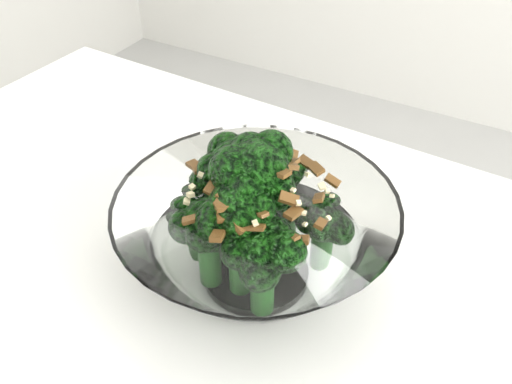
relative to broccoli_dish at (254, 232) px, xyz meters
The scene contains 1 object.
broccoli_dish is the anchor object (origin of this frame).
Camera 1 is at (-0.05, -0.20, 1.11)m, focal length 40.00 mm.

